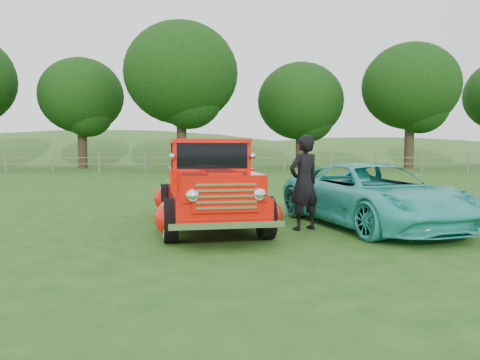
{
  "coord_description": "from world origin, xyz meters",
  "views": [
    {
      "loc": [
        -0.25,
        -8.34,
        1.62
      ],
      "look_at": [
        -0.13,
        1.2,
        0.95
      ],
      "focal_mm": 35.0,
      "sensor_mm": 36.0,
      "label": 1
    }
  ],
  "objects_px": {
    "tree_near_east": "(300,102)",
    "tree_near_west": "(181,74)",
    "tree_mid_west": "(81,96)",
    "tree_mid_east": "(411,87)",
    "red_pickup": "(209,188)",
    "man": "(304,183)",
    "teal_sedan": "(372,195)"
  },
  "relations": [
    {
      "from": "tree_mid_east",
      "to": "teal_sedan",
      "type": "bearing_deg",
      "value": -111.95
    },
    {
      "from": "teal_sedan",
      "to": "man",
      "type": "distance_m",
      "value": 1.53
    },
    {
      "from": "tree_mid_east",
      "to": "teal_sedan",
      "type": "relative_size",
      "value": 2.03
    },
    {
      "from": "tree_mid_west",
      "to": "tree_near_west",
      "type": "bearing_deg",
      "value": -20.56
    },
    {
      "from": "tree_near_west",
      "to": "tree_mid_west",
      "type": "bearing_deg",
      "value": 159.44
    },
    {
      "from": "tree_mid_east",
      "to": "red_pickup",
      "type": "xyz_separation_m",
      "value": [
        -13.77,
        -25.83,
        -5.38
      ]
    },
    {
      "from": "man",
      "to": "tree_near_west",
      "type": "bearing_deg",
      "value": -109.38
    },
    {
      "from": "tree_near_east",
      "to": "teal_sedan",
      "type": "bearing_deg",
      "value": -94.99
    },
    {
      "from": "tree_near_west",
      "to": "tree_mid_east",
      "type": "relative_size",
      "value": 1.1
    },
    {
      "from": "man",
      "to": "teal_sedan",
      "type": "bearing_deg",
      "value": 163.35
    },
    {
      "from": "tree_near_west",
      "to": "teal_sedan",
      "type": "relative_size",
      "value": 2.24
    },
    {
      "from": "tree_near_east",
      "to": "tree_mid_east",
      "type": "height_order",
      "value": "tree_mid_east"
    },
    {
      "from": "tree_mid_west",
      "to": "tree_near_east",
      "type": "relative_size",
      "value": 1.02
    },
    {
      "from": "tree_mid_west",
      "to": "tree_near_east",
      "type": "xyz_separation_m",
      "value": [
        17.0,
        1.0,
        -0.3
      ]
    },
    {
      "from": "teal_sedan",
      "to": "man",
      "type": "bearing_deg",
      "value": 176.39
    },
    {
      "from": "tree_mid_east",
      "to": "tree_mid_west",
      "type": "bearing_deg",
      "value": 177.71
    },
    {
      "from": "tree_near_east",
      "to": "tree_near_west",
      "type": "bearing_deg",
      "value": -156.04
    },
    {
      "from": "tree_near_east",
      "to": "man",
      "type": "distance_m",
      "value": 28.87
    },
    {
      "from": "man",
      "to": "tree_mid_east",
      "type": "bearing_deg",
      "value": -145.61
    },
    {
      "from": "tree_near_west",
      "to": "man",
      "type": "height_order",
      "value": "tree_near_west"
    },
    {
      "from": "tree_mid_east",
      "to": "tree_near_east",
      "type": "bearing_deg",
      "value": 165.96
    },
    {
      "from": "tree_near_east",
      "to": "tree_mid_east",
      "type": "bearing_deg",
      "value": -14.04
    },
    {
      "from": "red_pickup",
      "to": "teal_sedan",
      "type": "distance_m",
      "value": 3.34
    },
    {
      "from": "tree_near_west",
      "to": "teal_sedan",
      "type": "distance_m",
      "value": 25.53
    },
    {
      "from": "tree_mid_east",
      "to": "red_pickup",
      "type": "bearing_deg",
      "value": -118.06
    },
    {
      "from": "tree_near_west",
      "to": "red_pickup",
      "type": "bearing_deg",
      "value": -82.28
    },
    {
      "from": "tree_mid_west",
      "to": "tree_near_west",
      "type": "xyz_separation_m",
      "value": [
        8.0,
        -3.0,
        1.25
      ]
    },
    {
      "from": "tree_near_west",
      "to": "tree_near_east",
      "type": "distance_m",
      "value": 9.97
    },
    {
      "from": "tree_mid_west",
      "to": "tree_mid_east",
      "type": "height_order",
      "value": "tree_mid_east"
    },
    {
      "from": "tree_near_west",
      "to": "man",
      "type": "relative_size",
      "value": 5.6
    },
    {
      "from": "tree_near_west",
      "to": "red_pickup",
      "type": "xyz_separation_m",
      "value": [
        3.23,
        -23.83,
        -6.0
      ]
    },
    {
      "from": "tree_mid_west",
      "to": "red_pickup",
      "type": "relative_size",
      "value": 1.62
    }
  ]
}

